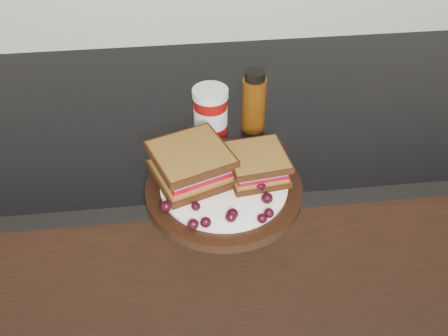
# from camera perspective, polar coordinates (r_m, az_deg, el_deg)

# --- Properties ---
(base_cabinets) EXTENTS (3.96, 0.58, 0.86)m
(base_cabinets) POSITION_cam_1_polar(r_m,az_deg,el_deg) (1.44, 2.35, -8.32)
(base_cabinets) COLOR black
(base_cabinets) RESTS_ON ground_plane
(countertop) EXTENTS (3.98, 0.60, 0.04)m
(countertop) POSITION_cam_1_polar(r_m,az_deg,el_deg) (1.14, 2.96, 6.63)
(countertop) COLOR black
(countertop) RESTS_ON base_cabinets
(plate) EXTENTS (0.28, 0.28, 0.02)m
(plate) POSITION_cam_1_polar(r_m,az_deg,el_deg) (0.89, 0.00, -2.48)
(plate) COLOR black
(plate) RESTS_ON countertop
(sandwich_left) EXTENTS (0.16, 0.16, 0.06)m
(sandwich_left) POSITION_cam_1_polar(r_m,az_deg,el_deg) (0.88, -3.77, 0.45)
(sandwich_left) COLOR brown
(sandwich_left) RESTS_ON plate
(sandwich_right) EXTENTS (0.11, 0.11, 0.05)m
(sandwich_right) POSITION_cam_1_polar(r_m,az_deg,el_deg) (0.89, 3.78, 0.40)
(sandwich_right) COLOR brown
(sandwich_right) RESTS_ON plate
(grape_0) EXTENTS (0.02, 0.02, 0.02)m
(grape_0) POSITION_cam_1_polar(r_m,az_deg,el_deg) (0.83, -6.62, -4.36)
(grape_0) COLOR black
(grape_0) RESTS_ON plate
(grape_1) EXTENTS (0.02, 0.02, 0.01)m
(grape_1) POSITION_cam_1_polar(r_m,az_deg,el_deg) (0.83, -3.24, -4.40)
(grape_1) COLOR black
(grape_1) RESTS_ON plate
(grape_2) EXTENTS (0.02, 0.02, 0.02)m
(grape_2) POSITION_cam_1_polar(r_m,az_deg,el_deg) (0.80, -3.54, -6.42)
(grape_2) COLOR black
(grape_2) RESTS_ON plate
(grape_3) EXTENTS (0.02, 0.02, 0.02)m
(grape_3) POSITION_cam_1_polar(r_m,az_deg,el_deg) (0.80, -2.10, -6.22)
(grape_3) COLOR black
(grape_3) RESTS_ON plate
(grape_4) EXTENTS (0.02, 0.02, 0.02)m
(grape_4) POSITION_cam_1_polar(r_m,az_deg,el_deg) (0.81, 0.97, -5.28)
(grape_4) COLOR black
(grape_4) RESTS_ON plate
(grape_5) EXTENTS (0.02, 0.02, 0.02)m
(grape_5) POSITION_cam_1_polar(r_m,az_deg,el_deg) (0.81, 0.79, -5.63)
(grape_5) COLOR black
(grape_5) RESTS_ON plate
(grape_6) EXTENTS (0.02, 0.02, 0.02)m
(grape_6) POSITION_cam_1_polar(r_m,az_deg,el_deg) (0.81, 4.37, -5.77)
(grape_6) COLOR black
(grape_6) RESTS_ON plate
(grape_7) EXTENTS (0.02, 0.02, 0.02)m
(grape_7) POSITION_cam_1_polar(r_m,az_deg,el_deg) (0.82, 5.15, -5.15)
(grape_7) COLOR black
(grape_7) RESTS_ON plate
(grape_8) EXTENTS (0.02, 0.02, 0.02)m
(grape_8) POSITION_cam_1_polar(r_m,az_deg,el_deg) (0.84, 4.95, -3.46)
(grape_8) COLOR black
(grape_8) RESTS_ON plate
(grape_9) EXTENTS (0.02, 0.02, 0.02)m
(grape_9) POSITION_cam_1_polar(r_m,az_deg,el_deg) (0.86, 4.18, -2.08)
(grape_9) COLOR black
(grape_9) RESTS_ON plate
(grape_10) EXTENTS (0.02, 0.02, 0.02)m
(grape_10) POSITION_cam_1_polar(r_m,az_deg,el_deg) (0.88, 5.66, -1.22)
(grape_10) COLOR black
(grape_10) RESTS_ON plate
(grape_11) EXTENTS (0.02, 0.02, 0.02)m
(grape_11) POSITION_cam_1_polar(r_m,az_deg,el_deg) (0.90, 3.90, -0.27)
(grape_11) COLOR black
(grape_11) RESTS_ON plate
(grape_12) EXTENTS (0.02, 0.02, 0.02)m
(grape_12) POSITION_cam_1_polar(r_m,az_deg,el_deg) (0.91, 4.38, 0.41)
(grape_12) COLOR black
(grape_12) RESTS_ON plate
(grape_13) EXTENTS (0.02, 0.02, 0.02)m
(grape_13) POSITION_cam_1_polar(r_m,az_deg,el_deg) (0.92, -3.26, 0.76)
(grape_13) COLOR black
(grape_13) RESTS_ON plate
(grape_14) EXTENTS (0.01, 0.01, 0.01)m
(grape_14) POSITION_cam_1_polar(r_m,az_deg,el_deg) (0.90, -4.98, -0.33)
(grape_14) COLOR black
(grape_14) RESTS_ON plate
(grape_15) EXTENTS (0.02, 0.02, 0.02)m
(grape_15) POSITION_cam_1_polar(r_m,az_deg,el_deg) (0.87, -4.30, -1.58)
(grape_15) COLOR black
(grape_15) RESTS_ON plate
(grape_16) EXTENTS (0.02, 0.02, 0.02)m
(grape_16) POSITION_cam_1_polar(r_m,az_deg,el_deg) (0.87, -5.25, -2.03)
(grape_16) COLOR black
(grape_16) RESTS_ON plate
(grape_17) EXTENTS (0.02, 0.02, 0.02)m
(grape_17) POSITION_cam_1_polar(r_m,az_deg,el_deg) (0.91, -3.95, 0.35)
(grape_17) COLOR black
(grape_17) RESTS_ON plate
(grape_18) EXTENTS (0.02, 0.02, 0.02)m
(grape_18) POSITION_cam_1_polar(r_m,az_deg,el_deg) (0.89, -4.95, -0.49)
(grape_18) COLOR black
(grape_18) RESTS_ON plate
(grape_19) EXTENTS (0.02, 0.02, 0.02)m
(grape_19) POSITION_cam_1_polar(r_m,az_deg,el_deg) (0.88, -4.85, -1.41)
(grape_19) COLOR black
(grape_19) RESTS_ON plate
(condiment_jar) EXTENTS (0.08, 0.08, 0.10)m
(condiment_jar) POSITION_cam_1_polar(r_m,az_deg,el_deg) (1.01, -1.54, 6.40)
(condiment_jar) COLOR maroon
(condiment_jar) RESTS_ON countertop
(oil_bottle) EXTENTS (0.06, 0.06, 0.13)m
(oil_bottle) POSITION_cam_1_polar(r_m,az_deg,el_deg) (1.01, 3.43, 7.67)
(oil_bottle) COLOR #502908
(oil_bottle) RESTS_ON countertop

